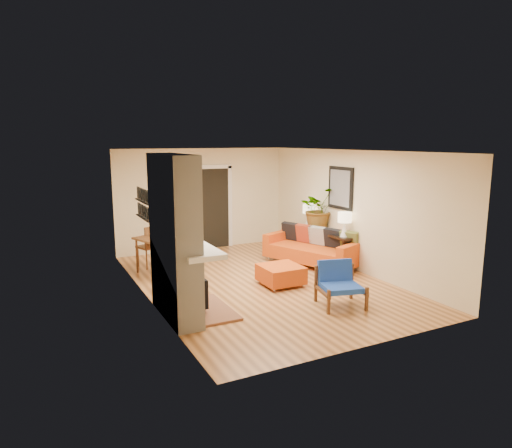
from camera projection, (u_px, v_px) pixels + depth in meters
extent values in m
plane|color=tan|center=(260.00, 282.00, 9.16)|extent=(6.50, 6.50, 0.00)
plane|color=white|center=(261.00, 151.00, 8.69)|extent=(6.50, 6.50, 0.00)
plane|color=#F6E7C0|center=(203.00, 199.00, 11.77)|extent=(4.50, 0.00, 4.50)
plane|color=#F6E7C0|center=(373.00, 255.00, 6.07)|extent=(4.50, 0.00, 4.50)
plane|color=#F6E7C0|center=(146.00, 228.00, 7.92)|extent=(0.00, 6.50, 6.50)
plane|color=#F6E7C0|center=(352.00, 210.00, 9.92)|extent=(0.00, 6.50, 6.50)
cube|color=black|center=(212.00, 208.00, 11.90)|extent=(0.88, 0.06, 2.10)
cube|color=white|center=(195.00, 210.00, 11.68)|extent=(0.10, 0.08, 2.18)
cube|color=white|center=(230.00, 207.00, 12.11)|extent=(0.10, 0.08, 2.18)
cube|color=white|center=(212.00, 167.00, 11.70)|extent=(1.08, 0.08, 0.10)
cube|color=black|center=(341.00, 188.00, 10.18)|extent=(0.04, 0.85, 0.95)
cube|color=slate|center=(340.00, 188.00, 10.17)|extent=(0.01, 0.70, 0.80)
cube|color=black|center=(143.00, 218.00, 8.23)|extent=(0.06, 0.95, 0.02)
cube|color=black|center=(142.00, 202.00, 8.17)|extent=(0.06, 0.95, 0.02)
cube|color=white|center=(173.00, 202.00, 7.04)|extent=(0.42, 1.50, 1.48)
cube|color=white|center=(176.00, 283.00, 7.27)|extent=(0.42, 1.50, 1.12)
cube|color=white|center=(190.00, 247.00, 7.28)|extent=(0.60, 1.68, 0.08)
cube|color=black|center=(189.00, 288.00, 7.39)|extent=(0.03, 0.72, 0.78)
cube|color=brown|center=(207.00, 310.00, 7.60)|extent=(0.75, 1.30, 0.04)
cube|color=black|center=(196.00, 293.00, 7.46)|extent=(0.30, 0.36, 0.48)
cylinder|color=black|center=(195.00, 267.00, 7.38)|extent=(0.10, 0.10, 0.40)
cube|color=gold|center=(187.00, 208.00, 7.16)|extent=(0.04, 0.95, 0.95)
cube|color=silver|center=(189.00, 208.00, 7.17)|extent=(0.01, 0.82, 0.82)
cylinder|color=silver|center=(340.00, 274.00, 9.54)|extent=(0.05, 0.05, 0.10)
cylinder|color=silver|center=(357.00, 266.00, 10.08)|extent=(0.05, 0.05, 0.10)
cylinder|color=silver|center=(269.00, 258.00, 10.79)|extent=(0.05, 0.05, 0.10)
cylinder|color=silver|center=(288.00, 252.00, 11.33)|extent=(0.05, 0.05, 0.10)
cube|color=red|center=(312.00, 253.00, 10.40)|extent=(1.68, 2.37, 0.31)
cube|color=red|center=(321.00, 236.00, 10.61)|extent=(1.01, 2.10, 0.36)
cube|color=red|center=(351.00, 249.00, 9.71)|extent=(0.94, 0.52, 0.21)
cube|color=red|center=(278.00, 236.00, 11.00)|extent=(0.94, 0.52, 0.21)
cube|color=#5E652B|center=(349.00, 241.00, 9.95)|extent=(0.35, 0.46, 0.43)
cube|color=black|center=(333.00, 238.00, 10.22)|extent=(0.35, 0.46, 0.43)
cube|color=#A09F9B|center=(318.00, 235.00, 10.49)|extent=(0.35, 0.46, 0.43)
cube|color=#9C351C|center=(305.00, 233.00, 10.73)|extent=(0.35, 0.46, 0.43)
cube|color=black|center=(291.00, 231.00, 11.00)|extent=(0.35, 0.46, 0.43)
cylinder|color=silver|center=(274.00, 290.00, 8.56)|extent=(0.04, 0.04, 0.06)
cylinder|color=silver|center=(303.00, 285.00, 8.83)|extent=(0.04, 0.04, 0.06)
cylinder|color=silver|center=(259.00, 281.00, 9.10)|extent=(0.04, 0.04, 0.06)
cylinder|color=silver|center=(286.00, 277.00, 9.38)|extent=(0.04, 0.04, 0.06)
cube|color=red|center=(281.00, 274.00, 8.93)|extent=(0.77, 0.77, 0.33)
cube|color=brown|center=(322.00, 292.00, 7.71)|extent=(0.22, 0.69, 0.05)
cube|color=brown|center=(329.00, 302.00, 7.43)|extent=(0.06, 0.06, 0.41)
cube|color=brown|center=(316.00, 284.00, 8.00)|extent=(0.06, 0.06, 0.65)
cube|color=brown|center=(359.00, 289.00, 7.85)|extent=(0.22, 0.69, 0.05)
cube|color=brown|center=(367.00, 299.00, 7.57)|extent=(0.06, 0.06, 0.41)
cube|color=brown|center=(352.00, 281.00, 8.14)|extent=(0.06, 0.06, 0.65)
cube|color=blue|center=(341.00, 287.00, 7.77)|extent=(0.74, 0.71, 0.09)
cube|color=blue|center=(335.00, 270.00, 8.00)|extent=(0.64, 0.30, 0.38)
cube|color=brown|center=(159.00, 239.00, 9.56)|extent=(1.01, 1.20, 0.04)
cylinder|color=brown|center=(161.00, 264.00, 9.13)|extent=(0.06, 0.06, 0.74)
cylinder|color=brown|center=(184.00, 258.00, 9.53)|extent=(0.06, 0.06, 0.74)
cylinder|color=brown|center=(137.00, 256.00, 9.73)|extent=(0.06, 0.06, 0.74)
cylinder|color=brown|center=(160.00, 251.00, 10.13)|extent=(0.06, 0.06, 0.74)
cube|color=brown|center=(185.00, 257.00, 9.27)|extent=(0.55, 0.55, 0.04)
cube|color=brown|center=(179.00, 243.00, 9.36)|extent=(0.42, 0.18, 0.47)
cylinder|color=brown|center=(184.00, 272.00, 9.07)|extent=(0.04, 0.04, 0.45)
cylinder|color=brown|center=(197.00, 268.00, 9.32)|extent=(0.04, 0.04, 0.45)
cylinder|color=brown|center=(173.00, 268.00, 9.31)|extent=(0.04, 0.04, 0.45)
cylinder|color=brown|center=(187.00, 265.00, 9.55)|extent=(0.04, 0.04, 0.45)
cube|color=brown|center=(149.00, 247.00, 10.18)|extent=(0.55, 0.55, 0.04)
cube|color=brown|center=(153.00, 237.00, 9.99)|extent=(0.42, 0.18, 0.47)
cylinder|color=brown|center=(147.00, 260.00, 9.98)|extent=(0.04, 0.04, 0.45)
cylinder|color=brown|center=(160.00, 257.00, 10.22)|extent=(0.04, 0.04, 0.45)
cylinder|color=brown|center=(138.00, 257.00, 10.22)|extent=(0.04, 0.04, 0.45)
cylinder|color=brown|center=(151.00, 254.00, 10.46)|extent=(0.04, 0.04, 0.45)
cube|color=black|center=(325.00, 232.00, 10.59)|extent=(0.34, 1.85, 0.05)
cube|color=black|center=(348.00, 255.00, 9.91)|extent=(0.30, 0.04, 0.68)
cube|color=black|center=(305.00, 240.00, 11.40)|extent=(0.30, 0.04, 0.68)
cone|color=white|center=(344.00, 230.00, 9.94)|extent=(0.18, 0.18, 0.30)
cylinder|color=white|center=(345.00, 222.00, 9.91)|extent=(0.03, 0.03, 0.06)
cylinder|color=#FFEABF|center=(345.00, 217.00, 9.89)|extent=(0.30, 0.30, 0.22)
cone|color=white|center=(309.00, 220.00, 11.17)|extent=(0.18, 0.18, 0.30)
cylinder|color=white|center=(309.00, 213.00, 11.14)|extent=(0.03, 0.03, 0.06)
cylinder|color=#FFEABF|center=(309.00, 209.00, 11.12)|extent=(0.30, 0.30, 0.22)
imported|color=#1E5919|center=(318.00, 208.00, 10.74)|extent=(1.01, 0.91, 0.99)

